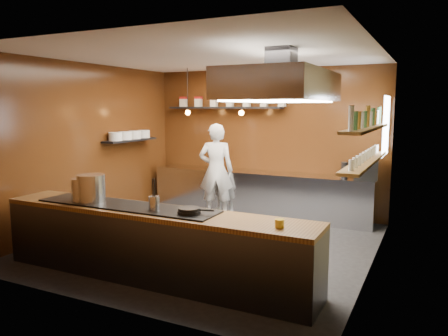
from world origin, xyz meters
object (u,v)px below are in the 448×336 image
Objects in this scene: espresso_machine at (366,168)px; chef at (216,170)px; extractor_hood at (281,85)px; stockpot_small at (84,190)px; stockpot_large at (91,188)px.

chef reaches higher than espresso_machine.
extractor_hood is 4.84× the size of espresso_machine.
espresso_machine is at bearing 72.70° from extractor_hood.
espresso_machine is (0.80, 2.57, -1.40)m from extractor_hood.
espresso_machine is (3.16, 3.83, 0.01)m from stockpot_small.
extractor_hood reaches higher than chef.
extractor_hood is 5.26× the size of stockpot_large.
stockpot_small is at bearing -167.08° from stockpot_large.
stockpot_large is (-2.25, -1.24, -1.38)m from extractor_hood.
stockpot_large is 0.92× the size of espresso_machine.
chef reaches higher than stockpot_small.
extractor_hood reaches higher than espresso_machine.
extractor_hood is at bearing 113.79° from chef.
stockpot_large reaches higher than stockpot_small.
espresso_machine is 0.22× the size of chef.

